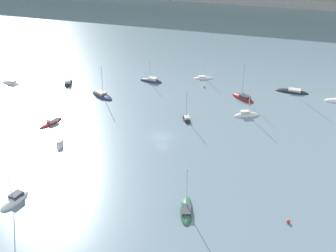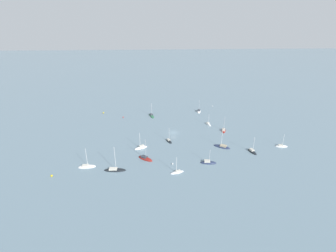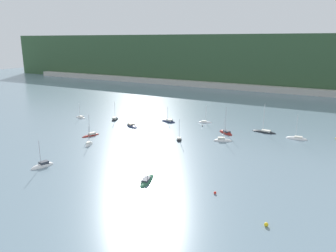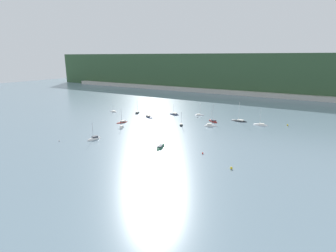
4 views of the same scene
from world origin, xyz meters
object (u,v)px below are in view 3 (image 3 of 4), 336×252
at_px(sailboat_1, 91,135).
at_px(mooring_buoy_2, 202,125).
at_px(sailboat_0, 81,118).
at_px(sailboat_6, 222,141).
at_px(sailboat_12, 132,126).
at_px(sailboat_5, 169,122).
at_px(mooring_buoy_0, 266,225).
at_px(sailboat_4, 226,133).
at_px(sailboat_11, 264,132).
at_px(mooring_buoy_4, 215,193).
at_px(sailboat_2, 205,122).
at_px(sailboat_9, 89,145).
at_px(sailboat_10, 147,181).
at_px(sailboat_3, 297,139).
at_px(sailboat_13, 43,166).
at_px(sailboat_7, 115,120).
at_px(sailboat_8, 179,140).

distance_m(sailboat_1, mooring_buoy_2, 42.55).
xyz_separation_m(sailboat_0, sailboat_1, (22.65, -18.38, 0.06)).
relative_size(sailboat_6, sailboat_12, 0.93).
bearing_deg(sailboat_6, sailboat_5, 128.45).
bearing_deg(mooring_buoy_0, sailboat_4, 116.54).
bearing_deg(sailboat_4, mooring_buoy_2, 13.17).
xyz_separation_m(sailboat_4, sailboat_11, (11.78, 8.02, -0.00)).
xyz_separation_m(sailboat_4, mooring_buoy_4, (14.41, -47.01, 0.21)).
distance_m(sailboat_2, sailboat_9, 49.85).
distance_m(sailboat_2, sailboat_10, 60.45).
relative_size(sailboat_1, sailboat_3, 0.88).
bearing_deg(sailboat_5, sailboat_13, 91.28).
bearing_deg(sailboat_7, sailboat_11, -97.15).
height_order(mooring_buoy_0, mooring_buoy_4, mooring_buoy_0).
relative_size(sailboat_3, sailboat_7, 1.12).
bearing_deg(sailboat_6, sailboat_3, 9.35).
height_order(sailboat_7, mooring_buoy_4, sailboat_7).
xyz_separation_m(sailboat_1, mooring_buoy_4, (54.63, -20.63, 0.17)).
height_order(sailboat_3, mooring_buoy_2, sailboat_3).
relative_size(sailboat_9, mooring_buoy_2, 11.04).
relative_size(sailboat_5, mooring_buoy_0, 9.27).
bearing_deg(sailboat_3, sailboat_11, -19.23).
xyz_separation_m(sailboat_9, sailboat_12, (-1.63, 25.71, 0.00)).
xyz_separation_m(sailboat_2, sailboat_11, (24.52, -2.72, 0.00)).
bearing_deg(sailboat_8, sailboat_13, 128.10).
xyz_separation_m(sailboat_13, mooring_buoy_0, (58.75, 0.09, 0.28)).
height_order(sailboat_3, sailboat_5, sailboat_3).
bearing_deg(sailboat_13, mooring_buoy_2, 173.09).
height_order(sailboat_0, sailboat_9, sailboat_9).
relative_size(sailboat_1, sailboat_2, 1.10).
xyz_separation_m(sailboat_12, mooring_buoy_2, (23.85, 13.71, 0.23)).
height_order(sailboat_7, sailboat_9, sailboat_7).
distance_m(sailboat_2, sailboat_13, 68.01).
bearing_deg(sailboat_1, sailboat_11, 140.30).
bearing_deg(sailboat_9, sailboat_2, -44.91).
xyz_separation_m(sailboat_9, sailboat_11, (45.34, 42.57, -0.01)).
distance_m(sailboat_0, sailboat_6, 65.18).
bearing_deg(mooring_buoy_4, sailboat_13, -170.59).
distance_m(mooring_buoy_0, mooring_buoy_4, 14.87).
height_order(sailboat_6, sailboat_13, sailboat_6).
bearing_deg(mooring_buoy_4, sailboat_4, 107.04).
bearing_deg(sailboat_5, sailboat_8, 133.83).
relative_size(sailboat_5, sailboat_6, 0.83).
distance_m(sailboat_1, mooring_buoy_4, 58.39).
xyz_separation_m(sailboat_0, sailboat_10, (60.61, -40.78, 0.01)).
height_order(sailboat_13, mooring_buoy_2, sailboat_13).
relative_size(sailboat_11, sailboat_12, 1.21).
bearing_deg(mooring_buoy_0, sailboat_0, 152.69).
xyz_separation_m(sailboat_2, mooring_buoy_4, (27.15, -57.76, 0.22)).
relative_size(sailboat_3, sailboat_9, 1.30).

